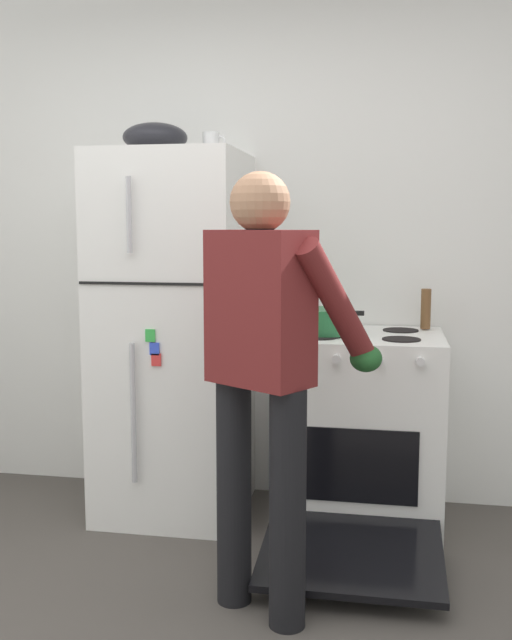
{
  "coord_description": "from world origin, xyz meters",
  "views": [
    {
      "loc": [
        0.66,
        -1.84,
        1.41
      ],
      "look_at": [
        0.07,
        1.32,
        1.0
      ],
      "focal_mm": 41.12,
      "sensor_mm": 36.0,
      "label": 1
    }
  ],
  "objects": [
    {
      "name": "stove_range",
      "position": [
        0.53,
        1.55,
        0.45
      ],
      "size": [
        0.76,
        1.22,
        0.92
      ],
      "color": "white",
      "rests_on": "ground"
    },
    {
      "name": "mixing_bowl",
      "position": [
        -0.46,
        1.57,
        1.83
      ],
      "size": [
        0.31,
        0.31,
        0.14
      ],
      "primitive_type": "ellipsoid",
      "color": "black",
      "rests_on": "refrigerator"
    },
    {
      "name": "kitchen_wall_back",
      "position": [
        0.0,
        1.95,
        1.35
      ],
      "size": [
        6.0,
        0.1,
        2.7
      ],
      "primitive_type": "cube",
      "color": "white",
      "rests_on": "ground"
    },
    {
      "name": "pepper_mill",
      "position": [
        0.83,
        1.77,
        1.02
      ],
      "size": [
        0.05,
        0.05,
        0.19
      ],
      "primitive_type": "cylinder",
      "color": "brown",
      "rests_on": "stove_range"
    },
    {
      "name": "person_cook",
      "position": [
        0.23,
        0.69,
        0.95
      ],
      "size": [
        0.65,
        0.69,
        1.6
      ],
      "color": "black",
      "rests_on": "ground"
    },
    {
      "name": "coffee_mug",
      "position": [
        -0.2,
        1.62,
        1.81
      ],
      "size": [
        0.11,
        0.08,
        0.1
      ],
      "color": "silver",
      "rests_on": "refrigerator"
    },
    {
      "name": "red_pot",
      "position": [
        0.37,
        1.52,
        0.98
      ],
      "size": [
        0.35,
        0.25,
        0.12
      ],
      "color": "#236638",
      "rests_on": "stove_range"
    },
    {
      "name": "refrigerator",
      "position": [
        -0.38,
        1.57,
        0.88
      ],
      "size": [
        0.68,
        0.72,
        1.76
      ],
      "color": "white",
      "rests_on": "ground"
    }
  ]
}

